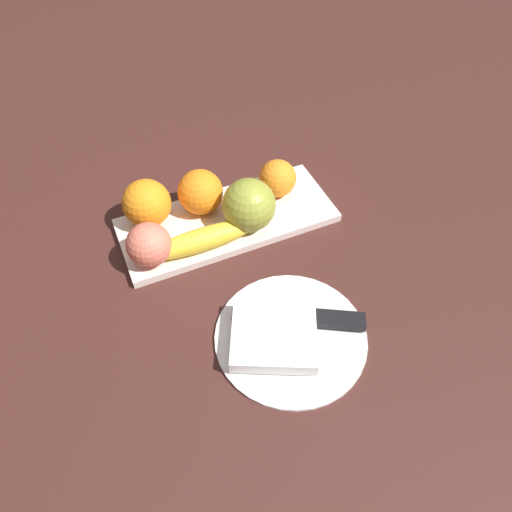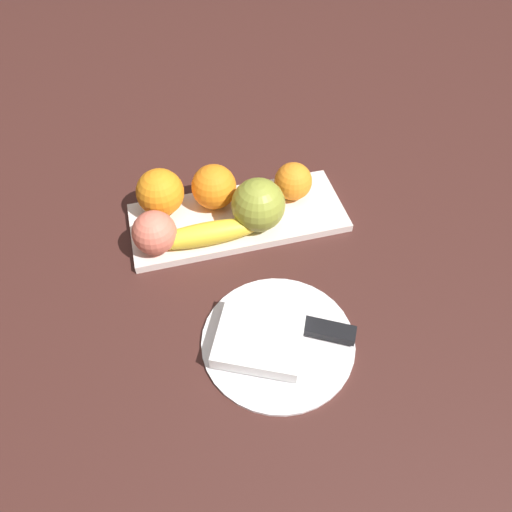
{
  "view_description": "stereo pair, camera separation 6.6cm",
  "coord_description": "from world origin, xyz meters",
  "px_view_note": "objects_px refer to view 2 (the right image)",
  "views": [
    {
      "loc": [
        0.18,
        0.54,
        0.55
      ],
      "look_at": [
        0.01,
        0.15,
        0.04
      ],
      "focal_mm": 32.96,
      "sensor_mm": 36.0,
      "label": 1
    },
    {
      "loc": [
        0.12,
        0.56,
        0.55
      ],
      "look_at": [
        0.01,
        0.15,
        0.04
      ],
      "focal_mm": 32.96,
      "sensor_mm": 36.0,
      "label": 2
    }
  ],
  "objects_px": {
    "fruit_tray": "(238,218)",
    "dinner_plate": "(278,340)",
    "peach": "(155,233)",
    "banana": "(208,234)",
    "orange_center": "(214,187)",
    "folded_napkin": "(260,338)",
    "orange_near_banana": "(293,181)",
    "knife": "(310,327)",
    "apple": "(258,205)",
    "orange_near_apple": "(160,192)"
  },
  "relations": [
    {
      "from": "orange_center",
      "to": "folded_napkin",
      "type": "height_order",
      "value": "orange_center"
    },
    {
      "from": "dinner_plate",
      "to": "folded_napkin",
      "type": "height_order",
      "value": "folded_napkin"
    },
    {
      "from": "apple",
      "to": "dinner_plate",
      "type": "height_order",
      "value": "apple"
    },
    {
      "from": "peach",
      "to": "dinner_plate",
      "type": "xyz_separation_m",
      "value": [
        -0.13,
        0.19,
        -0.04
      ]
    },
    {
      "from": "orange_near_banana",
      "to": "fruit_tray",
      "type": "bearing_deg",
      "value": 12.23
    },
    {
      "from": "fruit_tray",
      "to": "dinner_plate",
      "type": "distance_m",
      "value": 0.23
    },
    {
      "from": "orange_near_apple",
      "to": "knife",
      "type": "distance_m",
      "value": 0.32
    },
    {
      "from": "orange_center",
      "to": "knife",
      "type": "bearing_deg",
      "value": 105.67
    },
    {
      "from": "banana",
      "to": "knife",
      "type": "distance_m",
      "value": 0.21
    },
    {
      "from": "apple",
      "to": "peach",
      "type": "xyz_separation_m",
      "value": [
        0.16,
        0.01,
        -0.01
      ]
    },
    {
      "from": "dinner_plate",
      "to": "orange_center",
      "type": "bearing_deg",
      "value": -83.62
    },
    {
      "from": "orange_center",
      "to": "folded_napkin",
      "type": "distance_m",
      "value": 0.27
    },
    {
      "from": "apple",
      "to": "banana",
      "type": "bearing_deg",
      "value": 11.83
    },
    {
      "from": "fruit_tray",
      "to": "folded_napkin",
      "type": "height_order",
      "value": "folded_napkin"
    },
    {
      "from": "apple",
      "to": "orange_near_banana",
      "type": "relative_size",
      "value": 1.34
    },
    {
      "from": "folded_napkin",
      "to": "banana",
      "type": "bearing_deg",
      "value": -80.35
    },
    {
      "from": "banana",
      "to": "knife",
      "type": "xyz_separation_m",
      "value": [
        -0.1,
        0.18,
        -0.02
      ]
    },
    {
      "from": "fruit_tray",
      "to": "peach",
      "type": "relative_size",
      "value": 5.21
    },
    {
      "from": "orange_near_apple",
      "to": "dinner_plate",
      "type": "distance_m",
      "value": 0.3
    },
    {
      "from": "apple",
      "to": "knife",
      "type": "height_order",
      "value": "apple"
    },
    {
      "from": "apple",
      "to": "banana",
      "type": "height_order",
      "value": "apple"
    },
    {
      "from": "fruit_tray",
      "to": "knife",
      "type": "xyz_separation_m",
      "value": [
        -0.04,
        0.23,
        0.01
      ]
    },
    {
      "from": "peach",
      "to": "folded_napkin",
      "type": "height_order",
      "value": "peach"
    },
    {
      "from": "orange_center",
      "to": "dinner_plate",
      "type": "distance_m",
      "value": 0.27
    },
    {
      "from": "fruit_tray",
      "to": "dinner_plate",
      "type": "bearing_deg",
      "value": 90.0
    },
    {
      "from": "orange_center",
      "to": "orange_near_banana",
      "type": "bearing_deg",
      "value": 174.08
    },
    {
      "from": "orange_center",
      "to": "orange_near_apple",
      "type": "bearing_deg",
      "value": -5.13
    },
    {
      "from": "banana",
      "to": "orange_center",
      "type": "height_order",
      "value": "orange_center"
    },
    {
      "from": "fruit_tray",
      "to": "dinner_plate",
      "type": "height_order",
      "value": "fruit_tray"
    },
    {
      "from": "apple",
      "to": "orange_near_banana",
      "type": "bearing_deg",
      "value": -145.59
    },
    {
      "from": "orange_near_apple",
      "to": "dinner_plate",
      "type": "xyz_separation_m",
      "value": [
        -0.11,
        0.27,
        -0.05
      ]
    },
    {
      "from": "orange_center",
      "to": "dinner_plate",
      "type": "bearing_deg",
      "value": 96.38
    },
    {
      "from": "dinner_plate",
      "to": "folded_napkin",
      "type": "distance_m",
      "value": 0.03
    },
    {
      "from": "orange_near_banana",
      "to": "peach",
      "type": "relative_size",
      "value": 0.94
    },
    {
      "from": "fruit_tray",
      "to": "folded_napkin",
      "type": "distance_m",
      "value": 0.23
    },
    {
      "from": "orange_near_apple",
      "to": "folded_napkin",
      "type": "height_order",
      "value": "orange_near_apple"
    },
    {
      "from": "folded_napkin",
      "to": "knife",
      "type": "bearing_deg",
      "value": -177.59
    },
    {
      "from": "orange_center",
      "to": "fruit_tray",
      "type": "bearing_deg",
      "value": 130.69
    },
    {
      "from": "fruit_tray",
      "to": "banana",
      "type": "xyz_separation_m",
      "value": [
        0.06,
        0.05,
        0.02
      ]
    },
    {
      "from": "fruit_tray",
      "to": "orange_center",
      "type": "relative_size",
      "value": 4.77
    },
    {
      "from": "orange_near_banana",
      "to": "apple",
      "type": "bearing_deg",
      "value": 34.41
    },
    {
      "from": "apple",
      "to": "peach",
      "type": "relative_size",
      "value": 1.26
    },
    {
      "from": "orange_near_banana",
      "to": "peach",
      "type": "bearing_deg",
      "value": 14.2
    },
    {
      "from": "banana",
      "to": "orange_near_banana",
      "type": "bearing_deg",
      "value": 23.49
    },
    {
      "from": "orange_center",
      "to": "folded_napkin",
      "type": "xyz_separation_m",
      "value": [
        -0.0,
        0.27,
        -0.03
      ]
    },
    {
      "from": "orange_near_banana",
      "to": "dinner_plate",
      "type": "xyz_separation_m",
      "value": [
        0.1,
        0.25,
        -0.04
      ]
    },
    {
      "from": "banana",
      "to": "fruit_tray",
      "type": "bearing_deg",
      "value": 38.73
    },
    {
      "from": "orange_near_banana",
      "to": "folded_napkin",
      "type": "relative_size",
      "value": 0.56
    },
    {
      "from": "fruit_tray",
      "to": "apple",
      "type": "relative_size",
      "value": 4.14
    },
    {
      "from": "peach",
      "to": "folded_napkin",
      "type": "distance_m",
      "value": 0.22
    }
  ]
}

